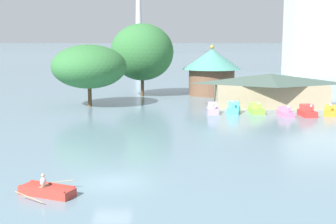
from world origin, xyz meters
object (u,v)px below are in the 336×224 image
Objects in this scene: pedal_boat_lavender at (213,109)px; shoreline_tree_tall_left at (89,67)px; pedal_boat_orange at (330,111)px; green_roof_pavilion at (212,69)px; shoreline_tree_mid at (142,52)px; background_building_block at (334,31)px; boathouse at (270,89)px; pedal_boat_red at (307,112)px; pedal_boat_cyan at (234,109)px; pedal_boat_lime at (256,109)px; rowboat_with_rower at (47,191)px; pedal_boat_pink at (285,112)px.

shoreline_tree_tall_left is at bearing -111.84° from pedal_boat_lavender.
green_roof_pavilion is at bearing -130.07° from pedal_boat_orange.
shoreline_tree_mid is 0.49× the size of background_building_block.
shoreline_tree_mid is at bearing 149.22° from boathouse.
pedal_boat_red is 24.20m from green_roof_pavilion.
pedal_boat_red is at bearing -58.58° from pedal_boat_orange.
boathouse reaches higher than pedal_boat_cyan.
pedal_boat_orange is 31.89m from shoreline_tree_mid.
boathouse is 0.67× the size of background_building_block.
pedal_boat_red is (5.85, -2.17, 0.05)m from pedal_boat_lime.
pedal_boat_lime is 9.02m from pedal_boat_orange.
pedal_boat_lime reaches higher than rowboat_with_rower.
green_roof_pavilion reaches higher than pedal_boat_lavender.
pedal_boat_lavender is at bearing -64.82° from pedal_boat_cyan.
boathouse reaches higher than pedal_boat_red.
pedal_boat_pink reaches higher than rowboat_with_rower.
pedal_boat_lavender is 0.80× the size of pedal_boat_pink.
green_roof_pavilion is (-4.46, 19.40, 3.81)m from pedal_boat_lime.
shoreline_tree_tall_left is (-17.83, -14.11, 1.24)m from green_roof_pavilion.
rowboat_with_rower is at bearing -116.24° from background_building_block.
shoreline_tree_tall_left reaches higher than pedal_boat_pink.
pedal_boat_cyan is (14.71, 31.74, 0.29)m from rowboat_with_rower.
pedal_boat_red is 0.26× the size of shoreline_tree_mid.
pedal_boat_lime is 7.10m from boathouse.
pedal_boat_lavender is 18.47m from shoreline_tree_tall_left.
rowboat_with_rower is at bearing -82.79° from shoreline_tree_tall_left.
shoreline_tree_tall_left reaches higher than rowboat_with_rower.
pedal_boat_lavender reaches higher than pedal_boat_lime.
pedal_boat_red is at bearing -41.93° from shoreline_tree_mid.
pedal_boat_lavender is 74.82m from background_building_block.
shoreline_tree_mid is (-21.80, 19.58, 6.65)m from pedal_boat_red.
boathouse is (2.79, 6.24, 1.89)m from pedal_boat_lime.
boathouse is 1.55× the size of shoreline_tree_tall_left.
shoreline_tree_mid is (-10.38, 18.17, 6.62)m from pedal_boat_lavender.
pedal_boat_cyan is at bearing -15.66° from shoreline_tree_tall_left.
shoreline_tree_tall_left is at bearing -84.88° from pedal_boat_orange.
shoreline_tree_mid reaches higher than shoreline_tree_tall_left.
pedal_boat_orange is (11.79, -1.24, -0.08)m from pedal_boat_cyan.
rowboat_with_rower is 36.35m from pedal_boat_pink.
rowboat_with_rower is 1.24× the size of pedal_boat_pink.
rowboat_with_rower is 1.22× the size of pedal_boat_lime.
pedal_boat_lime is (2.88, 0.16, -0.08)m from pedal_boat_cyan.
background_building_block is at bearing 52.62° from green_roof_pavilion.
rowboat_with_rower is 1.23× the size of pedal_boat_orange.
pedal_boat_orange is at bearing -57.27° from green_roof_pavilion.
pedal_boat_pink is 0.29× the size of shoreline_tree_tall_left.
boathouse is 64.63m from background_building_block.
pedal_boat_lavender is 0.23× the size of shoreline_tree_tall_left.
shoreline_tree_mid reaches higher than pedal_boat_lime.
pedal_boat_lime is 0.29× the size of shoreline_tree_tall_left.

